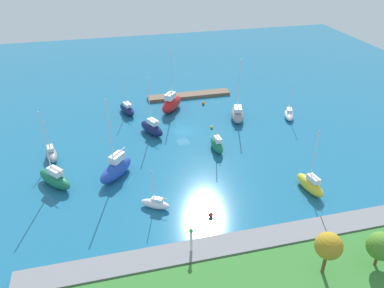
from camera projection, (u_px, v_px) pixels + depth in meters
name	position (u px, v px, depth m)	size (l,w,h in m)	color
water	(183.00, 131.00, 79.25)	(160.00, 160.00, 0.00)	#1E668C
pier_dock	(189.00, 95.00, 94.77)	(20.76, 3.17, 0.76)	brown
breakwater	(238.00, 245.00, 50.67)	(57.14, 3.78, 1.07)	gray
harbor_beacon	(191.00, 238.00, 47.97)	(0.56, 0.56, 3.73)	silver
park_tree_mideast	(329.00, 246.00, 43.64)	(3.24, 3.24, 5.95)	brown
park_tree_east	(381.00, 246.00, 45.17)	(3.45, 3.45, 4.88)	brown
sailboat_green_mid_basin	(217.00, 145.00, 72.12)	(1.87, 5.52, 9.76)	#19724C
sailboat_navy_far_north	(152.00, 128.00, 77.58)	(5.13, 7.06, 12.11)	#141E4C
sailboat_gray_outer_mooring	(237.00, 114.00, 83.49)	(4.80, 8.31, 13.54)	gray
sailboat_white_center_basin	(155.00, 204.00, 57.60)	(4.74, 3.58, 6.85)	white
sailboat_yellow_east_end	(310.00, 184.00, 61.09)	(2.81, 6.48, 10.98)	yellow
sailboat_blue_lone_south	(116.00, 169.00, 64.18)	(7.02, 7.50, 14.74)	#2347B2
sailboat_red_inner_mooring	(171.00, 103.00, 87.11)	(7.04, 7.98, 14.55)	red
sailboat_green_off_beacon	(55.00, 178.00, 62.19)	(6.56, 7.23, 13.55)	#19724C
sailboat_navy_far_south	(127.00, 109.00, 86.04)	(3.97, 6.59, 9.62)	#141E4C
sailboat_gray_west_end	(52.00, 154.00, 69.59)	(2.92, 5.57, 8.02)	gray
sailboat_white_along_channel	(289.00, 114.00, 84.23)	(3.64, 5.61, 8.84)	white
mooring_buoy_yellow	(212.00, 127.00, 80.21)	(0.62, 0.62, 0.62)	yellow
mooring_buoy_orange	(203.00, 103.00, 90.74)	(0.74, 0.74, 0.74)	orange
mooring_buoy_red	(211.00, 215.00, 56.08)	(0.75, 0.75, 0.75)	red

